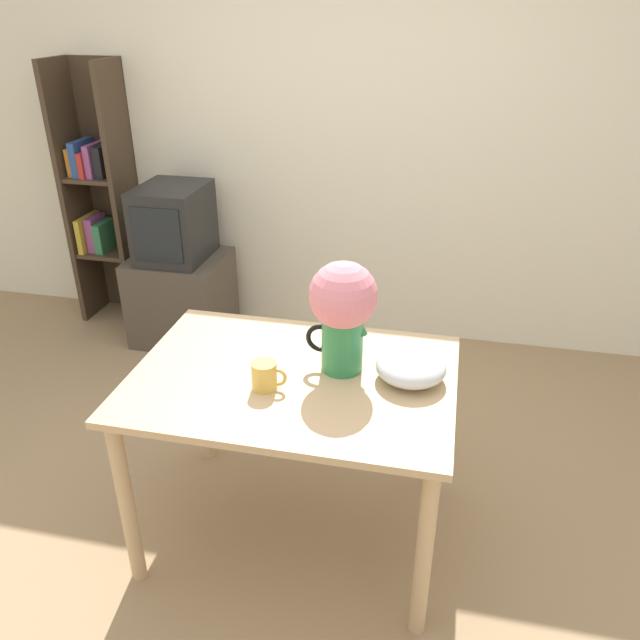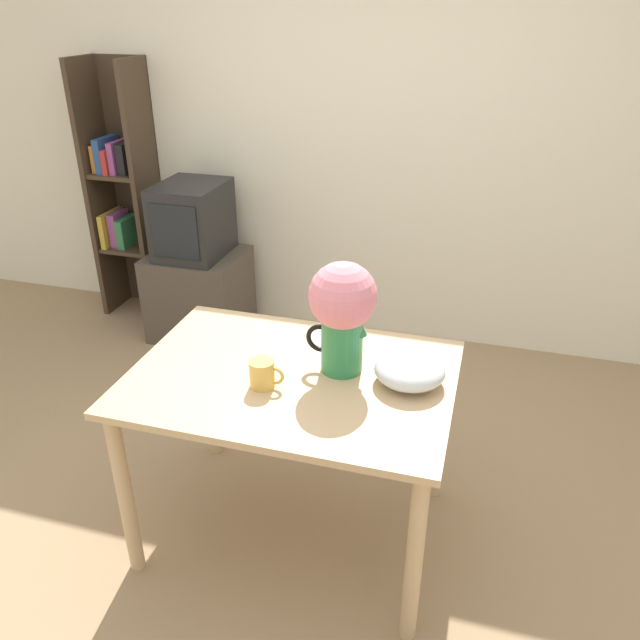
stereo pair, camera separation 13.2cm
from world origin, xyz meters
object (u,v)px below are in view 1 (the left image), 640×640
(flower_vase, at_px, (343,308))
(coffee_mug, at_px, (265,376))
(tv_set, at_px, (174,223))
(white_bowl, at_px, (411,367))

(flower_vase, bearing_deg, coffee_mug, -141.86)
(coffee_mug, bearing_deg, tv_set, 123.93)
(flower_vase, relative_size, tv_set, 0.90)
(white_bowl, bearing_deg, tv_set, 137.84)
(white_bowl, relative_size, tv_set, 0.54)
(coffee_mug, relative_size, tv_set, 0.27)
(flower_vase, height_order, white_bowl, flower_vase)
(white_bowl, xyz_separation_m, tv_set, (-1.63, 1.47, -0.03))
(coffee_mug, distance_m, tv_set, 1.99)
(flower_vase, distance_m, white_bowl, 0.34)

